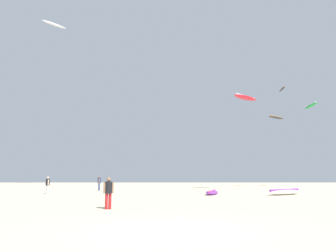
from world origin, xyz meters
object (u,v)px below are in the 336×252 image
object	(u,v)px
kite_aloft_0	(311,106)
kite_aloft_2	(282,89)
kite_aloft_3	(276,118)
kite_aloft_1	(245,98)
person_foreground	(108,190)
kite_grounded_near	(212,192)
kite_aloft_4	(54,24)
person_left	(47,184)
kite_grounded_mid	(284,192)
person_midground	(99,182)

from	to	relation	value
kite_aloft_0	kite_aloft_2	bearing A→B (deg)	-130.49
kite_aloft_2	kite_aloft_3	xyz separation A→B (m)	(2.18, 8.66, -1.93)
kite_aloft_0	kite_aloft_3	world-z (taller)	kite_aloft_0
kite_aloft_0	kite_aloft_1	world-z (taller)	kite_aloft_0
person_foreground	kite_grounded_near	size ratio (longest dim) A/B	0.48
kite_aloft_0	kite_aloft_4	world-z (taller)	kite_aloft_4
person_left	kite_aloft_4	distance (m)	33.19
person_left	kite_aloft_3	distance (m)	32.89
kite_aloft_3	person_foreground	bearing A→B (deg)	-124.61
person_left	kite_aloft_3	bearing A→B (deg)	174.41
kite_grounded_mid	kite_aloft_3	bearing A→B (deg)	71.62
person_foreground	person_midground	distance (m)	20.01
kite_aloft_2	kite_aloft_3	size ratio (longest dim) A/B	0.64
kite_grounded_mid	person_foreground	bearing A→B (deg)	-139.85
kite_aloft_3	person_midground	bearing A→B (deg)	-160.31
person_midground	kite_aloft_4	distance (m)	30.99
kite_grounded_near	person_left	bearing A→B (deg)	177.49
person_foreground	kite_aloft_1	size ratio (longest dim) A/B	0.44
kite_grounded_near	person_midground	bearing A→B (deg)	149.27
person_midground	kite_aloft_1	size ratio (longest dim) A/B	0.44
person_midground	kite_aloft_4	world-z (taller)	kite_aloft_4
person_left	kite_aloft_2	bearing A→B (deg)	160.01
kite_aloft_3	person_left	bearing A→B (deg)	-151.25
kite_grounded_near	kite_aloft_3	bearing A→B (deg)	52.83
person_left	kite_aloft_4	xyz separation A→B (m)	(-7.80, 19.04, 26.04)
kite_grounded_mid	kite_aloft_2	xyz separation A→B (m)	(3.24, 7.65, 11.89)
kite_aloft_0	kite_grounded_near	bearing A→B (deg)	-137.29
kite_grounded_near	kite_grounded_mid	size ratio (longest dim) A/B	0.82
kite_aloft_0	kite_aloft_4	xyz separation A→B (m)	(-40.90, 3.61, 14.91)
kite_grounded_near	kite_aloft_4	bearing A→B (deg)	139.92
kite_aloft_2	kite_aloft_0	bearing A→B (deg)	49.51
person_foreground	kite_aloft_1	bearing A→B (deg)	-59.18
person_left	kite_aloft_1	size ratio (longest dim) A/B	0.42
kite_grounded_mid	kite_aloft_2	size ratio (longest dim) A/B	2.09
kite_aloft_4	kite_aloft_2	bearing A→B (deg)	-20.61
person_midground	kite_aloft_3	size ratio (longest dim) A/B	0.52
kite_aloft_0	kite_aloft_2	distance (m)	11.71
person_foreground	kite_grounded_near	xyz separation A→B (m)	(7.35, 12.21, -0.80)
person_midground	person_left	distance (m)	7.41
kite_grounded_mid	person_left	bearing A→B (deg)	177.09
kite_grounded_near	kite_aloft_1	bearing A→B (deg)	53.58
kite_aloft_0	person_midground	bearing A→B (deg)	-163.26
kite_grounded_near	kite_aloft_0	xyz separation A→B (m)	(17.46, 16.12, 11.89)
person_midground	kite_aloft_3	distance (m)	27.28
person_midground	kite_aloft_1	distance (m)	20.20
person_midground	kite_aloft_2	distance (m)	24.65
person_foreground	person_midground	xyz separation A→B (m)	(-4.79, 19.43, -0.00)
kite_aloft_1	person_left	bearing A→B (deg)	-162.62
person_midground	kite_grounded_near	bearing A→B (deg)	-35.90
kite_aloft_0	kite_aloft_2	xyz separation A→B (m)	(-7.61, -8.91, 0.06)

